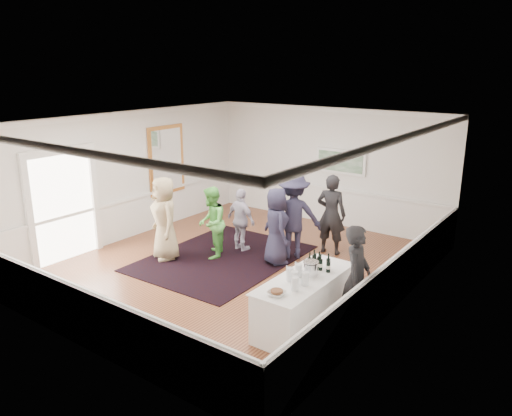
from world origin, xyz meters
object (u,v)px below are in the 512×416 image
Objects in this scene: guest_lilac at (241,220)px; ice_bucket at (311,269)px; guest_navy at (276,226)px; guest_dark_b at (331,214)px; guest_green at (211,223)px; guest_dark_a at (293,216)px; serving_table at (304,301)px; guest_tan at (165,218)px; bartender at (357,278)px; nut_bowl at (277,292)px.

guest_lilac is 5.78× the size of ice_bucket.
guest_navy is (1.12, -0.18, 0.11)m from guest_lilac.
guest_dark_b is at bearing -137.56° from guest_lilac.
guest_green is 0.83× the size of guest_dark_a.
guest_dark_a is at bearing -152.96° from guest_lilac.
guest_navy reaches higher than serving_table.
guest_dark_a is (2.30, 1.77, 0.04)m from guest_tan.
guest_tan reaches higher than bartender.
guest_navy is at bearing 133.59° from serving_table.
ice_bucket is at bearing 16.82° from guest_tan.
guest_dark_a reaches higher than nut_bowl.
nut_bowl reaches higher than serving_table.
bartender is at bearing -173.27° from guest_navy.
bartender is at bearing 165.89° from guest_lilac.
guest_navy is at bearing 136.14° from ice_bucket.
serving_table is at bearing 171.36° from guest_navy.
bartender is 1.10× the size of guest_green.
guest_tan reaches higher than guest_navy.
guest_tan is 7.33× the size of ice_bucket.
guest_tan is at bearing -0.59° from guest_dark_a.
guest_green is at bearing 80.41° from guest_lilac.
guest_lilac is (0.28, 0.74, -0.07)m from guest_green.
guest_lilac is 0.76× the size of guest_dark_a.
guest_lilac is at bearing 146.20° from ice_bucket.
ice_bucket is (1.28, -3.14, 0.05)m from guest_dark_b.
guest_tan is 1.79m from guest_lilac.
bartender is 1.44m from nut_bowl.
ice_bucket is at bearing 80.01° from serving_table.
guest_dark_a is at bearing 94.52° from guest_green.
guest_lilac is 2.10m from guest_dark_b.
guest_lilac is 3.70m from ice_bucket.
guest_green reaches higher than ice_bucket.
nut_bowl is at bearing 146.22° from guest_lilac.
guest_dark_a is 3.81m from nut_bowl.
guest_navy is at bearing -177.96° from guest_lilac.
bartender is 4.87m from guest_tan.
nut_bowl is (1.23, -4.10, -0.03)m from guest_dark_b.
nut_bowl is (3.30, -2.27, 0.09)m from guest_green.
serving_table is 3.56m from guest_dark_b.
guest_navy is 6.05× the size of nut_bowl.
serving_table is at bearing 14.78° from guest_tan.
ice_bucket is 0.91× the size of nut_bowl.
guest_green is at bearing 59.70° from guest_navy.
guest_tan is 3.81m from guest_dark_b.
bartender is at bearing 21.29° from guest_tan.
guest_dark_b is (1.79, 1.09, 0.19)m from guest_lilac.
ice_bucket is at bearing 87.07° from nut_bowl.
guest_tan is at bearing 171.30° from ice_bucket.
guest_dark_a is (-2.55, 2.13, 0.09)m from bartender.
guest_navy is at bearing 123.93° from nut_bowl.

